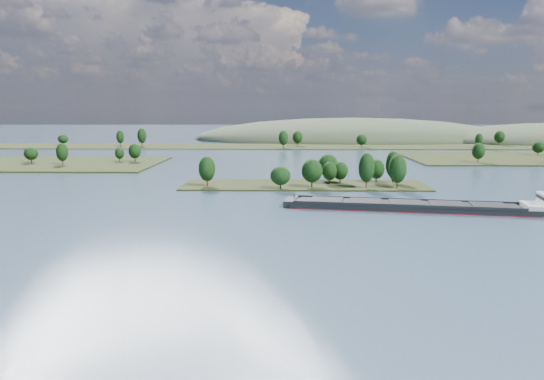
{
  "coord_description": "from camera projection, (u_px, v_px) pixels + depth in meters",
  "views": [
    {
      "loc": [
        -8.27,
        -36.72,
        31.98
      ],
      "look_at": [
        -12.11,
        130.0,
        6.0
      ],
      "focal_mm": 35.0,
      "sensor_mm": 36.0,
      "label": 1
    }
  ],
  "objects": [
    {
      "name": "tree_island",
      "position": [
        320.0,
        176.0,
        217.08
      ],
      "size": [
        100.0,
        31.82,
        15.19
      ],
      "color": "black",
      "rests_on": "ground"
    },
    {
      "name": "cargo_barge",
      "position": [
        454.0,
        206.0,
        165.17
      ],
      "size": [
        93.38,
        26.63,
        12.56
      ],
      "color": "black",
      "rests_on": "ground"
    },
    {
      "name": "ground",
      "position": [
        311.0,
        215.0,
        159.55
      ],
      "size": [
        1800.0,
        1800.0,
        0.0
      ],
      "primitive_type": "plane",
      "color": "#384E61",
      "rests_on": "ground"
    },
    {
      "name": "hill_west",
      "position": [
        352.0,
        140.0,
        533.55
      ],
      "size": [
        320.0,
        160.0,
        44.0
      ],
      "primitive_type": "ellipsoid",
      "color": "#3D4932",
      "rests_on": "ground"
    },
    {
      "name": "back_shoreline",
      "position": [
        302.0,
        146.0,
        435.61
      ],
      "size": [
        900.0,
        60.0,
        16.05
      ],
      "color": "black",
      "rests_on": "ground"
    }
  ]
}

